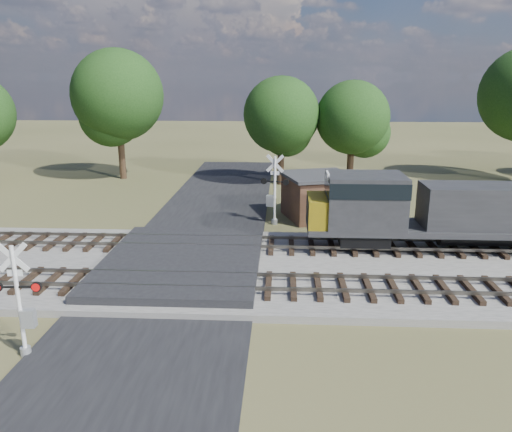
{
  "coord_description": "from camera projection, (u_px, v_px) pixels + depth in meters",
  "views": [
    {
      "loc": [
        4.48,
        -20.6,
        8.48
      ],
      "look_at": [
        3.28,
        2.0,
        2.17
      ],
      "focal_mm": 35.0,
      "sensor_mm": 36.0,
      "label": 1
    }
  ],
  "objects": [
    {
      "name": "ground",
      "position": [
        181.0,
        273.0,
        22.33
      ],
      "size": [
        160.0,
        160.0,
        0.0
      ],
      "primitive_type": "plane",
      "color": "#424524",
      "rests_on": "ground"
    },
    {
      "name": "ballast_bed",
      "position": [
        404.0,
        271.0,
        22.26
      ],
      "size": [
        140.0,
        10.0,
        0.3
      ],
      "primitive_type": "cube",
      "color": "gray",
      "rests_on": "ground"
    },
    {
      "name": "road",
      "position": [
        181.0,
        273.0,
        22.32
      ],
      "size": [
        7.0,
        60.0,
        0.08
      ],
      "primitive_type": "cube",
      "color": "black",
      "rests_on": "ground"
    },
    {
      "name": "crossing_panel",
      "position": [
        182.0,
        263.0,
        22.72
      ],
      "size": [
        7.0,
        9.0,
        0.62
      ],
      "primitive_type": "cube",
      "color": "#262628",
      "rests_on": "ground"
    },
    {
      "name": "track_near",
      "position": [
        247.0,
        284.0,
        20.13
      ],
      "size": [
        140.0,
        2.6,
        0.33
      ],
      "color": "black",
      "rests_on": "ballast_bed"
    },
    {
      "name": "track_far",
      "position": [
        254.0,
        244.0,
        24.94
      ],
      "size": [
        140.0,
        2.6,
        0.33
      ],
      "color": "black",
      "rests_on": "ballast_bed"
    },
    {
      "name": "crossing_signal_near",
      "position": [
        22.0,
        310.0,
        15.36
      ],
      "size": [
        1.52,
        0.33,
        3.76
      ],
      "rotation": [
        0.0,
        0.0,
        0.07
      ],
      "color": "silver",
      "rests_on": "ground"
    },
    {
      "name": "crossing_signal_far",
      "position": [
        273.0,
        196.0,
        29.38
      ],
      "size": [
        1.67,
        0.47,
        4.19
      ],
      "rotation": [
        0.0,
        0.0,
        2.94
      ],
      "color": "silver",
      "rests_on": "ground"
    },
    {
      "name": "equipment_shed",
      "position": [
        318.0,
        196.0,
        30.87
      ],
      "size": [
        5.06,
        5.06,
        2.75
      ],
      "rotation": [
        0.0,
        0.0,
        0.31
      ],
      "color": "#472D1E",
      "rests_on": "ground"
    },
    {
      "name": "treeline",
      "position": [
        358.0,
        101.0,
        40.1
      ],
      "size": [
        81.3,
        11.34,
        11.49
      ],
      "color": "black",
      "rests_on": "ground"
    }
  ]
}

